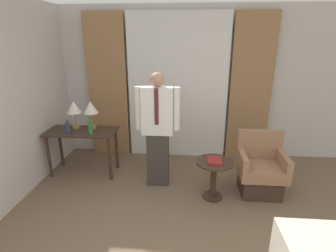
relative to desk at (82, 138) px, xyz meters
name	(u,v)px	position (x,y,z in m)	size (l,w,h in m)	color
wall_back	(178,84)	(1.50, 0.95, 0.73)	(10.00, 0.06, 2.70)	beige
curtain_sheer_center	(178,89)	(1.50, 0.82, 0.67)	(1.77, 0.06, 2.58)	white
curtain_drape_left	(108,87)	(0.22, 0.82, 0.67)	(0.71, 0.06, 2.58)	#997047
curtain_drape_right	(251,90)	(2.78, 0.82, 0.67)	(0.71, 0.06, 2.58)	#997047
desk	(82,138)	(0.00, 0.00, 0.00)	(1.11, 0.53, 0.74)	#38281E
table_lamp_left	(74,108)	(-0.14, 0.13, 0.46)	(0.23, 0.23, 0.45)	#9E7F47
table_lamp_right	(91,108)	(0.14, 0.13, 0.46)	(0.23, 0.23, 0.45)	#9E7F47
bottle_near_edge	(68,128)	(-0.16, -0.12, 0.21)	(0.08, 0.08, 0.21)	#2D3851
bottle_by_lamp	(90,128)	(0.21, -0.15, 0.23)	(0.07, 0.07, 0.27)	#336638
person	(158,127)	(1.27, -0.26, 0.31)	(0.64, 0.21, 1.72)	#38332D
armchair	(260,171)	(2.76, -0.36, -0.28)	(0.64, 0.58, 0.88)	#38281E
side_table	(214,173)	(2.08, -0.57, -0.24)	(0.51, 0.51, 0.57)	#38281E
book	(214,160)	(2.07, -0.57, -0.04)	(0.20, 0.25, 0.03)	maroon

